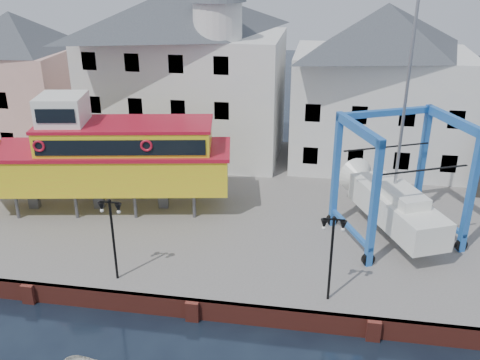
# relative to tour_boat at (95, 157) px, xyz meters

# --- Properties ---
(ground) EXTENTS (140.00, 140.00, 0.00)m
(ground) POSITION_rel_tour_boat_xyz_m (7.88, -8.28, -4.29)
(ground) COLOR black
(ground) RESTS_ON ground
(hardstanding) EXTENTS (44.00, 22.00, 1.00)m
(hardstanding) POSITION_rel_tour_boat_xyz_m (7.88, 2.72, -3.79)
(hardstanding) COLOR slate
(hardstanding) RESTS_ON ground
(quay_wall) EXTENTS (44.00, 0.47, 1.00)m
(quay_wall) POSITION_rel_tour_boat_xyz_m (7.88, -8.18, -3.79)
(quay_wall) COLOR maroon
(quay_wall) RESTS_ON ground
(building_pink) EXTENTS (8.00, 7.00, 10.30)m
(building_pink) POSITION_rel_tour_boat_xyz_m (-10.12, 9.71, 1.85)
(building_pink) COLOR #D9A396
(building_pink) RESTS_ON hardstanding
(building_white_main) EXTENTS (14.00, 8.30, 14.00)m
(building_white_main) POSITION_rel_tour_boat_xyz_m (3.01, 10.11, 3.05)
(building_white_main) COLOR white
(building_white_main) RESTS_ON hardstanding
(building_white_right) EXTENTS (12.00, 8.00, 11.20)m
(building_white_right) POSITION_rel_tour_boat_xyz_m (16.88, 10.71, 2.30)
(building_white_right) COLOR white
(building_white_right) RESTS_ON hardstanding
(lamp_post_left) EXTENTS (1.12, 0.32, 4.20)m
(lamp_post_left) POSITION_rel_tour_boat_xyz_m (3.88, -7.08, -0.12)
(lamp_post_left) COLOR black
(lamp_post_left) RESTS_ON hardstanding
(lamp_post_right) EXTENTS (1.12, 0.32, 4.20)m
(lamp_post_right) POSITION_rel_tour_boat_xyz_m (13.88, -7.08, -0.12)
(lamp_post_right) COLOR black
(lamp_post_right) RESTS_ON hardstanding
(tour_boat) EXTENTS (16.46, 6.56, 6.99)m
(tour_boat) POSITION_rel_tour_boat_xyz_m (0.00, 0.00, 0.00)
(tour_boat) COLOR #59595E
(tour_boat) RESTS_ON hardstanding
(travel_lift) EXTENTS (7.36, 8.62, 12.82)m
(travel_lift) POSITION_rel_tour_boat_xyz_m (17.00, -0.13, -1.15)
(travel_lift) COLOR #2067A2
(travel_lift) RESTS_ON hardstanding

